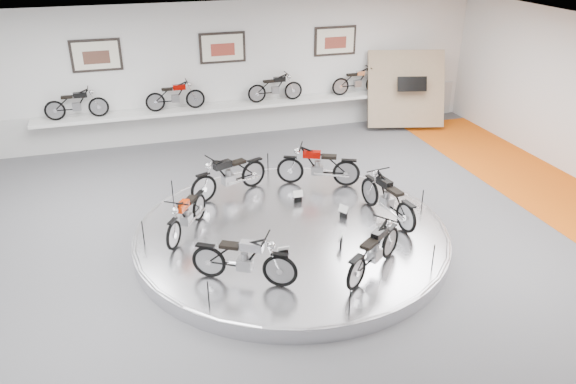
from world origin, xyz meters
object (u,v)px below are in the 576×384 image
object	(u,v)px
bike_b	(229,174)
bike_d	(244,258)
bike_c	(186,214)
shelf	(227,107)
display_platform	(291,235)
bike_a	(318,165)
bike_f	(388,197)
bike_e	(374,250)

from	to	relation	value
bike_b	bike_d	xyz separation A→B (m)	(-0.47, -3.51, -0.02)
bike_c	bike_d	world-z (taller)	bike_d
shelf	bike_d	distance (m)	8.07
display_platform	bike_a	size ratio (longest dim) A/B	3.81
bike_d	bike_c	bearing A→B (deg)	139.88
bike_c	bike_f	size ratio (longest dim) A/B	0.91
bike_d	bike_e	xyz separation A→B (m)	(2.28, -0.39, -0.01)
display_platform	bike_e	size ratio (longest dim) A/B	4.05
bike_b	bike_e	size ratio (longest dim) A/B	1.07
bike_f	display_platform	bearing A→B (deg)	77.15
bike_b	bike_d	distance (m)	3.54
display_platform	bike_d	bearing A→B (deg)	-130.94
display_platform	bike_f	world-z (taller)	bike_f
bike_c	bike_d	xyz separation A→B (m)	(0.71, -1.98, 0.03)
bike_c	bike_d	size ratio (longest dim) A/B	0.93
display_platform	shelf	distance (m)	6.46
bike_c	bike_f	distance (m)	4.17
shelf	bike_d	bearing A→B (deg)	-99.64
bike_b	bike_f	bearing A→B (deg)	123.21
bike_e	bike_a	bearing A→B (deg)	48.40
bike_d	display_platform	bearing A→B (deg)	79.25
shelf	bike_a	size ratio (longest dim) A/B	6.55
bike_b	bike_f	distance (m)	3.62
bike_c	bike_e	size ratio (longest dim) A/B	0.95
display_platform	bike_b	distance (m)	2.24
shelf	bike_e	distance (m)	8.40
bike_b	bike_c	world-z (taller)	bike_b
bike_a	bike_e	distance (m)	3.82
shelf	bike_f	bearing A→B (deg)	-72.49
display_platform	bike_d	xyz separation A→B (m)	(-1.35, -1.56, 0.63)
shelf	bike_e	xyz separation A→B (m)	(0.93, -8.35, -0.23)
display_platform	shelf	xyz separation A→B (m)	(0.00, 6.40, 0.85)
display_platform	bike_f	bearing A→B (deg)	-4.28
bike_d	shelf	bearing A→B (deg)	110.56
bike_d	bike_a	bearing A→B (deg)	82.89
bike_a	bike_b	size ratio (longest dim) A/B	0.99
bike_a	bike_c	size ratio (longest dim) A/B	1.12
bike_c	display_platform	bearing A→B (deg)	111.05
shelf	bike_f	distance (m)	6.88
display_platform	bike_c	bearing A→B (deg)	168.40
bike_b	bike_f	size ratio (longest dim) A/B	1.02
bike_a	bike_c	distance (m)	3.61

